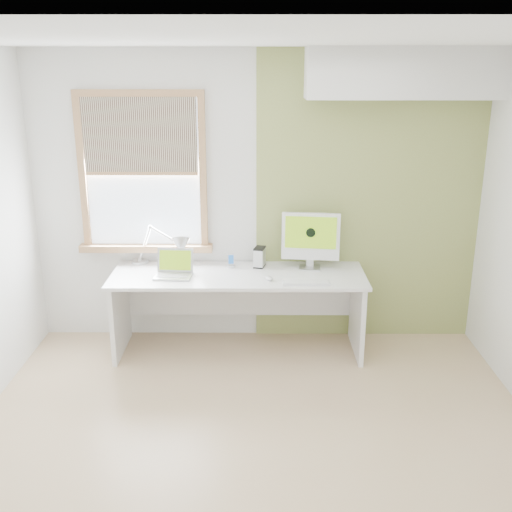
{
  "coord_description": "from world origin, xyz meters",
  "views": [
    {
      "loc": [
        0.02,
        -3.53,
        2.47
      ],
      "look_at": [
        0.0,
        1.05,
        1.0
      ],
      "focal_mm": 42.27,
      "sensor_mm": 36.0,
      "label": 1
    }
  ],
  "objects_px": {
    "desk": "(239,292)",
    "external_drive": "(260,257)",
    "desk_lamp": "(173,247)",
    "laptop": "(174,269)",
    "imac": "(311,238)"
  },
  "relations": [
    {
      "from": "desk_lamp",
      "to": "imac",
      "type": "xyz_separation_m",
      "value": [
        1.21,
        0.02,
        0.09
      ]
    },
    {
      "from": "laptop",
      "to": "imac",
      "type": "relative_size",
      "value": 0.64
    },
    {
      "from": "imac",
      "to": "desk_lamp",
      "type": "bearing_deg",
      "value": -179.21
    },
    {
      "from": "desk",
      "to": "laptop",
      "type": "relative_size",
      "value": 6.73
    },
    {
      "from": "external_drive",
      "to": "desk_lamp",
      "type": "bearing_deg",
      "value": -176.51
    },
    {
      "from": "laptop",
      "to": "external_drive",
      "type": "relative_size",
      "value": 1.83
    },
    {
      "from": "desk_lamp",
      "to": "laptop",
      "type": "height_order",
      "value": "desk_lamp"
    },
    {
      "from": "desk_lamp",
      "to": "imac",
      "type": "height_order",
      "value": "imac"
    },
    {
      "from": "desk",
      "to": "external_drive",
      "type": "relative_size",
      "value": 12.33
    },
    {
      "from": "laptop",
      "to": "imac",
      "type": "xyz_separation_m",
      "value": [
        1.18,
        0.21,
        0.23
      ]
    },
    {
      "from": "desk_lamp",
      "to": "imac",
      "type": "distance_m",
      "value": 1.22
    },
    {
      "from": "desk",
      "to": "imac",
      "type": "distance_m",
      "value": 0.8
    },
    {
      "from": "laptop",
      "to": "external_drive",
      "type": "xyz_separation_m",
      "value": [
        0.73,
        0.24,
        0.03
      ]
    },
    {
      "from": "desk",
      "to": "imac",
      "type": "bearing_deg",
      "value": 9.89
    },
    {
      "from": "desk",
      "to": "imac",
      "type": "relative_size",
      "value": 4.27
    }
  ]
}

